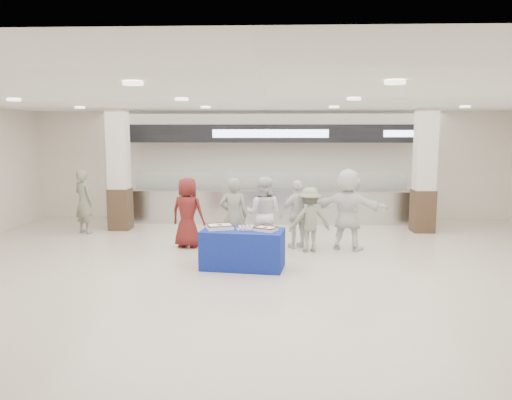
{
  "coord_description": "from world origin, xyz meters",
  "views": [
    {
      "loc": [
        0.16,
        -8.83,
        2.63
      ],
      "look_at": [
        -0.26,
        1.6,
        1.17
      ],
      "focal_mm": 35.0,
      "sensor_mm": 36.0,
      "label": 1
    }
  ],
  "objects_px": {
    "sheet_cake_left": "(220,226)",
    "civilian_maroon": "(188,213)",
    "chef_short": "(298,214)",
    "sheet_cake_right": "(266,228)",
    "display_table": "(243,249)",
    "soldier_bg": "(84,201)",
    "chef_tall": "(264,214)",
    "soldier_b": "(310,220)",
    "civilian_white": "(348,209)",
    "cupcake_tray": "(246,228)",
    "soldier_a": "(234,216)"
  },
  "relations": [
    {
      "from": "display_table",
      "to": "chef_tall",
      "type": "xyz_separation_m",
      "value": [
        0.37,
        1.42,
        0.45
      ]
    },
    {
      "from": "civilian_maroon",
      "to": "chef_short",
      "type": "height_order",
      "value": "civilian_maroon"
    },
    {
      "from": "sheet_cake_left",
      "to": "sheet_cake_right",
      "type": "bearing_deg",
      "value": -8.72
    },
    {
      "from": "display_table",
      "to": "sheet_cake_right",
      "type": "distance_m",
      "value": 0.61
    },
    {
      "from": "display_table",
      "to": "cupcake_tray",
      "type": "xyz_separation_m",
      "value": [
        0.06,
        0.04,
        0.41
      ]
    },
    {
      "from": "soldier_a",
      "to": "civilian_white",
      "type": "xyz_separation_m",
      "value": [
        2.49,
        0.54,
        0.08
      ]
    },
    {
      "from": "civilian_white",
      "to": "soldier_bg",
      "type": "relative_size",
      "value": 1.1
    },
    {
      "from": "display_table",
      "to": "chef_short",
      "type": "distance_m",
      "value": 2.11
    },
    {
      "from": "sheet_cake_right",
      "to": "cupcake_tray",
      "type": "height_order",
      "value": "sheet_cake_right"
    },
    {
      "from": "civilian_white",
      "to": "chef_short",
      "type": "bearing_deg",
      "value": 15.03
    },
    {
      "from": "sheet_cake_right",
      "to": "soldier_b",
      "type": "distance_m",
      "value": 1.73
    },
    {
      "from": "sheet_cake_right",
      "to": "cupcake_tray",
      "type": "xyz_separation_m",
      "value": [
        -0.38,
        0.09,
        -0.01
      ]
    },
    {
      "from": "chef_tall",
      "to": "soldier_bg",
      "type": "distance_m",
      "value": 4.98
    },
    {
      "from": "cupcake_tray",
      "to": "chef_short",
      "type": "height_order",
      "value": "chef_short"
    },
    {
      "from": "sheet_cake_left",
      "to": "chef_short",
      "type": "relative_size",
      "value": 0.37
    },
    {
      "from": "cupcake_tray",
      "to": "soldier_bg",
      "type": "bearing_deg",
      "value": 144.44
    },
    {
      "from": "sheet_cake_left",
      "to": "soldier_a",
      "type": "xyz_separation_m",
      "value": [
        0.18,
        1.0,
        0.03
      ]
    },
    {
      "from": "soldier_b",
      "to": "soldier_a",
      "type": "bearing_deg",
      "value": -1.12
    },
    {
      "from": "soldier_a",
      "to": "civilian_white",
      "type": "bearing_deg",
      "value": -170.63
    },
    {
      "from": "civilian_maroon",
      "to": "civilian_white",
      "type": "height_order",
      "value": "civilian_white"
    },
    {
      "from": "display_table",
      "to": "sheet_cake_left",
      "type": "height_order",
      "value": "sheet_cake_left"
    },
    {
      "from": "display_table",
      "to": "soldier_b",
      "type": "relative_size",
      "value": 1.1
    },
    {
      "from": "soldier_a",
      "to": "chef_short",
      "type": "height_order",
      "value": "soldier_a"
    },
    {
      "from": "sheet_cake_left",
      "to": "soldier_bg",
      "type": "height_order",
      "value": "soldier_bg"
    },
    {
      "from": "soldier_a",
      "to": "chef_tall",
      "type": "distance_m",
      "value": 0.72
    },
    {
      "from": "sheet_cake_left",
      "to": "soldier_a",
      "type": "relative_size",
      "value": 0.35
    },
    {
      "from": "cupcake_tray",
      "to": "sheet_cake_left",
      "type": "bearing_deg",
      "value": 174.71
    },
    {
      "from": "display_table",
      "to": "soldier_a",
      "type": "xyz_separation_m",
      "value": [
        -0.27,
        1.08,
        0.45
      ]
    },
    {
      "from": "cupcake_tray",
      "to": "chef_tall",
      "type": "xyz_separation_m",
      "value": [
        0.31,
        1.38,
        0.04
      ]
    },
    {
      "from": "sheet_cake_right",
      "to": "soldier_a",
      "type": "height_order",
      "value": "soldier_a"
    },
    {
      "from": "chef_short",
      "to": "soldier_bg",
      "type": "xyz_separation_m",
      "value": [
        -5.43,
        1.42,
        0.06
      ]
    },
    {
      "from": "sheet_cake_left",
      "to": "civilian_maroon",
      "type": "height_order",
      "value": "civilian_maroon"
    },
    {
      "from": "sheet_cake_left",
      "to": "soldier_b",
      "type": "distance_m",
      "value": 2.25
    },
    {
      "from": "sheet_cake_right",
      "to": "civilian_white",
      "type": "xyz_separation_m",
      "value": [
        1.79,
        1.67,
        0.11
      ]
    },
    {
      "from": "soldier_a",
      "to": "civilian_maroon",
      "type": "bearing_deg",
      "value": -32.48
    },
    {
      "from": "sheet_cake_left",
      "to": "civilian_maroon",
      "type": "bearing_deg",
      "value": 119.38
    },
    {
      "from": "sheet_cake_right",
      "to": "display_table",
      "type": "bearing_deg",
      "value": 173.13
    },
    {
      "from": "civilian_maroon",
      "to": "display_table",
      "type": "bearing_deg",
      "value": 143.98
    },
    {
      "from": "chef_short",
      "to": "soldier_b",
      "type": "bearing_deg",
      "value": 102.31
    },
    {
      "from": "chef_tall",
      "to": "soldier_b",
      "type": "bearing_deg",
      "value": -167.74
    },
    {
      "from": "soldier_a",
      "to": "chef_short",
      "type": "relative_size",
      "value": 1.08
    },
    {
      "from": "cupcake_tray",
      "to": "chef_short",
      "type": "distance_m",
      "value": 2.01
    },
    {
      "from": "civilian_white",
      "to": "soldier_bg",
      "type": "xyz_separation_m",
      "value": [
        -6.53,
        1.54,
        -0.08
      ]
    },
    {
      "from": "sheet_cake_left",
      "to": "civilian_white",
      "type": "relative_size",
      "value": 0.31
    },
    {
      "from": "civilian_white",
      "to": "soldier_bg",
      "type": "height_order",
      "value": "civilian_white"
    },
    {
      "from": "soldier_a",
      "to": "chef_tall",
      "type": "relative_size",
      "value": 1.01
    },
    {
      "from": "civilian_maroon",
      "to": "soldier_b",
      "type": "height_order",
      "value": "civilian_maroon"
    },
    {
      "from": "display_table",
      "to": "cupcake_tray",
      "type": "height_order",
      "value": "cupcake_tray"
    },
    {
      "from": "soldier_a",
      "to": "sheet_cake_left",
      "type": "bearing_deg",
      "value": 76.96
    },
    {
      "from": "cupcake_tray",
      "to": "soldier_a",
      "type": "xyz_separation_m",
      "value": [
        -0.33,
        1.05,
        0.05
      ]
    }
  ]
}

